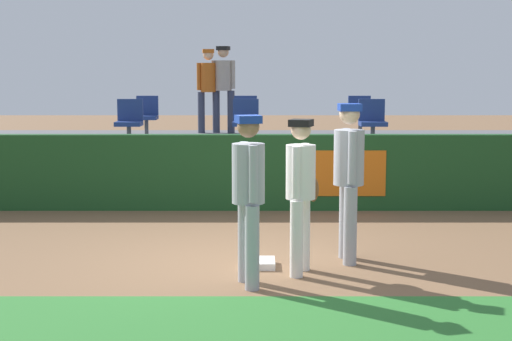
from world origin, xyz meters
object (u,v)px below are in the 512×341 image
(seat_back_right, at_px, (358,114))
(seat_front_center, at_px, (244,119))
(seat_back_left, at_px, (145,114))
(seat_front_left, at_px, (128,120))
(player_runner_visitor, at_px, (347,171))
(seat_back_center, at_px, (244,114))
(spectator_hooded, at_px, (222,83))
(first_base, at_px, (256,263))
(player_fielder_home, at_px, (300,185))
(spectator_capped, at_px, (207,85))
(seat_front_right, at_px, (371,119))
(player_coach_visitor, at_px, (247,188))

(seat_back_right, bearing_deg, seat_front_center, -142.27)
(seat_back_left, distance_m, seat_front_left, 1.80)
(player_runner_visitor, height_order, seat_back_center, player_runner_visitor)
(seat_front_left, relative_size, spectator_hooded, 0.45)
(first_base, bearing_deg, seat_front_left, 114.65)
(seat_front_left, bearing_deg, seat_back_right, 22.06)
(player_fielder_home, bearing_deg, spectator_hooded, -153.30)
(seat_back_center, relative_size, seat_back_right, 1.00)
(seat_front_left, bearing_deg, seat_back_center, 40.79)
(seat_back_left, xyz_separation_m, seat_back_right, (4.39, 0.00, 0.00))
(player_runner_visitor, distance_m, spectator_capped, 7.94)
(seat_front_center, bearing_deg, player_fielder_home, -82.65)
(seat_front_center, bearing_deg, seat_back_center, 90.95)
(player_runner_visitor, distance_m, seat_front_center, 4.99)
(seat_front_left, xyz_separation_m, spectator_capped, (1.27, 2.79, 0.58))
(seat_front_left, distance_m, seat_front_right, 4.42)
(player_coach_visitor, relative_size, spectator_hooded, 0.97)
(seat_back_center, distance_m, seat_front_right, 2.95)
(player_runner_visitor, height_order, seat_back_left, player_runner_visitor)
(spectator_capped, bearing_deg, seat_back_center, 123.12)
(seat_front_center, relative_size, seat_front_right, 1.00)
(seat_front_center, height_order, seat_back_center, same)
(seat_front_center, distance_m, seat_front_left, 2.12)
(first_base, distance_m, seat_front_left, 5.73)
(seat_front_right, bearing_deg, spectator_capped, 138.48)
(seat_back_left, bearing_deg, seat_front_left, -91.74)
(seat_front_left, bearing_deg, seat_front_center, 0.00)
(seat_front_left, bearing_deg, player_runner_visitor, -54.74)
(first_base, xyz_separation_m, seat_front_center, (-0.21, 5.06, 1.35))
(seat_front_left, height_order, seat_back_right, same)
(player_runner_visitor, xyz_separation_m, seat_back_left, (-3.35, 6.61, 0.30))
(seat_back_right, relative_size, seat_front_right, 1.00)
(first_base, distance_m, player_fielder_home, 1.12)
(seat_front_center, bearing_deg, seat_back_right, 37.73)
(spectator_capped, bearing_deg, spectator_hooded, 170.18)
(player_fielder_home, height_order, seat_back_center, seat_back_center)
(seat_back_left, distance_m, seat_back_center, 2.03)
(spectator_hooded, distance_m, spectator_capped, 0.33)
(seat_front_right, bearing_deg, player_fielder_home, -106.76)
(seat_back_right, height_order, seat_front_right, same)
(seat_front_right, bearing_deg, seat_front_left, -180.00)
(player_fielder_home, bearing_deg, seat_back_right, -174.67)
(seat_front_left, height_order, seat_front_right, same)
(first_base, xyz_separation_m, seat_front_right, (2.10, 5.06, 1.35))
(seat_back_center, xyz_separation_m, seat_front_left, (-2.09, -1.80, -0.00))
(player_coach_visitor, relative_size, seat_front_left, 2.16)
(seat_front_right, bearing_deg, first_base, -112.48)
(seat_back_center, height_order, spectator_hooded, spectator_hooded)
(seat_front_right, bearing_deg, seat_back_left, 157.59)
(player_coach_visitor, height_order, seat_back_left, player_coach_visitor)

